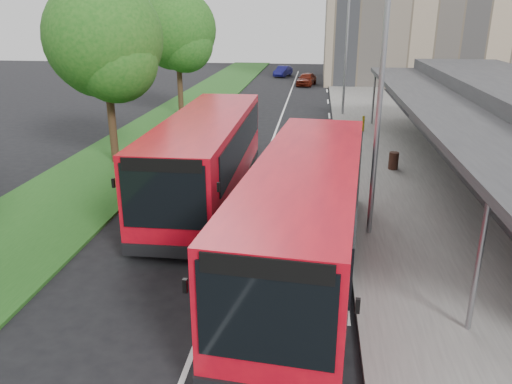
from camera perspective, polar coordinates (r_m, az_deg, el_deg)
ground at (r=14.71m, az=-3.18°, el=-7.50°), size 120.00×120.00×0.00m
pavement at (r=33.73m, az=13.07°, el=7.86°), size 5.00×80.00×0.15m
grass_verge at (r=34.82m, az=-8.94°, el=8.45°), size 5.00×80.00×0.10m
lane_centre_line at (r=28.76m, az=2.00°, el=6.21°), size 0.12×70.00×0.01m
kerb_dashes at (r=32.58m, az=8.47°, el=7.62°), size 0.12×56.00×0.01m
tree_mid at (r=23.88m, az=-16.89°, el=15.65°), size 5.16×5.16×8.29m
tree_far at (r=35.22m, az=-8.96°, el=17.30°), size 5.17×5.17×8.31m
lamp_post_near at (r=15.10m, az=13.75°, el=11.55°), size 1.44×0.28×8.00m
lamp_post_far at (r=34.97m, az=10.16°, el=16.15°), size 1.44×0.28×8.00m
bus_main at (r=13.46m, az=5.69°, el=-2.71°), size 3.83×11.27×3.13m
bus_second at (r=18.91m, az=-5.65°, el=3.98°), size 3.03×11.17×3.16m
litter_bin at (r=23.10m, az=15.44°, el=3.47°), size 0.44×0.44×0.77m
bollard at (r=30.36m, az=12.16°, el=7.66°), size 0.18×0.18×0.90m
car_near at (r=50.62m, az=5.78°, el=12.73°), size 2.17×3.93×1.27m
car_far at (r=58.06m, az=3.10°, el=13.62°), size 2.07×3.66×1.14m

